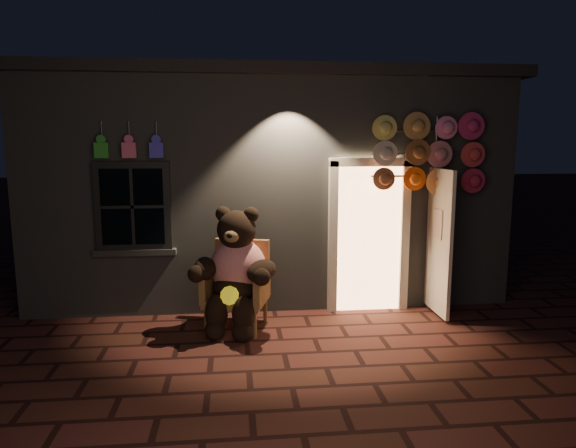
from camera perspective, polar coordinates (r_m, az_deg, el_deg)
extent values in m
plane|color=#4D221D|center=(6.09, -0.42, -14.21)|extent=(60.00, 60.00, 0.00)
cube|color=slate|center=(9.61, -2.75, 4.63)|extent=(7.00, 5.00, 3.30)
cube|color=black|center=(9.62, -2.83, 14.95)|extent=(7.30, 5.30, 0.16)
cube|color=black|center=(7.21, -16.83, 1.88)|extent=(1.00, 0.10, 1.20)
cube|color=black|center=(7.18, -16.87, 1.85)|extent=(0.82, 0.06, 1.02)
cube|color=slate|center=(7.31, -16.60, -3.02)|extent=(1.10, 0.14, 0.08)
cube|color=#FFB472|center=(7.42, 8.89, -1.54)|extent=(0.92, 0.10, 2.10)
cube|color=beige|center=(7.27, 5.00, -1.69)|extent=(0.12, 0.12, 2.20)
cube|color=beige|center=(7.53, 12.79, -1.50)|extent=(0.12, 0.12, 2.20)
cube|color=beige|center=(7.26, 9.18, 6.81)|extent=(1.16, 0.12, 0.12)
cube|color=beige|center=(7.35, 16.45, -1.91)|extent=(0.05, 0.80, 2.00)
cube|color=green|center=(7.15, -20.01, 7.70)|extent=(0.18, 0.07, 0.20)
cylinder|color=#59595E|center=(7.21, -20.01, 9.70)|extent=(0.02, 0.02, 0.25)
cube|color=#D3567A|center=(7.07, -17.23, 7.83)|extent=(0.18, 0.07, 0.20)
cylinder|color=#59595E|center=(7.13, -17.24, 9.85)|extent=(0.02, 0.02, 0.25)
cube|color=#3C35BA|center=(7.02, -14.40, 7.95)|extent=(0.18, 0.07, 0.20)
cylinder|color=#59595E|center=(7.07, -14.42, 9.98)|extent=(0.02, 0.02, 0.25)
cube|color=olive|center=(6.76, -5.74, -8.33)|extent=(0.90, 0.86, 0.11)
cube|color=olive|center=(6.95, -5.07, -4.67)|extent=(0.73, 0.29, 0.74)
cube|color=olive|center=(6.78, -8.66, -6.48)|extent=(0.26, 0.63, 0.42)
cube|color=olive|center=(6.59, -2.90, -6.84)|extent=(0.26, 0.63, 0.42)
cylinder|color=olive|center=(6.65, -9.08, -10.70)|extent=(0.05, 0.05, 0.34)
cylinder|color=olive|center=(6.48, -3.71, -11.15)|extent=(0.05, 0.05, 0.34)
cylinder|color=olive|center=(7.18, -7.51, -9.15)|extent=(0.05, 0.05, 0.34)
cylinder|color=olive|center=(7.02, -2.53, -9.51)|extent=(0.05, 0.05, 0.34)
ellipsoid|color=red|center=(6.69, -5.54, -4.85)|extent=(0.87, 0.77, 0.77)
ellipsoid|color=black|center=(6.67, -5.71, -6.92)|extent=(0.73, 0.66, 0.36)
sphere|color=black|center=(6.54, -5.74, -0.64)|extent=(0.62, 0.62, 0.50)
sphere|color=black|center=(6.59, -7.23, 1.13)|extent=(0.19, 0.19, 0.19)
sphere|color=black|center=(6.49, -4.13, 1.05)|extent=(0.19, 0.19, 0.19)
ellipsoid|color=brown|center=(6.33, -6.30, -1.38)|extent=(0.23, 0.19, 0.16)
ellipsoid|color=black|center=(6.57, -9.21, -4.90)|extent=(0.31, 0.52, 0.28)
ellipsoid|color=black|center=(6.37, -2.93, -5.25)|extent=(0.53, 0.57, 0.28)
ellipsoid|color=black|center=(6.50, -7.96, -9.80)|extent=(0.28, 0.28, 0.48)
ellipsoid|color=black|center=(6.41, -4.97, -10.04)|extent=(0.28, 0.28, 0.48)
sphere|color=black|center=(6.51, -8.10, -11.60)|extent=(0.26, 0.26, 0.26)
sphere|color=black|center=(6.42, -5.10, -11.86)|extent=(0.26, 0.26, 0.26)
cylinder|color=yellow|center=(6.38, -6.52, -7.90)|extent=(0.26, 0.16, 0.23)
cylinder|color=#59595E|center=(7.56, 15.80, 0.93)|extent=(0.04, 0.04, 2.75)
cylinder|color=#59595E|center=(7.36, 14.01, 9.96)|extent=(1.22, 0.03, 0.03)
cylinder|color=#59595E|center=(7.36, 13.92, 7.58)|extent=(1.22, 0.03, 0.03)
cylinder|color=#59595E|center=(7.37, 13.83, 5.20)|extent=(1.22, 0.03, 0.03)
cylinder|color=#C8BE5D|center=(7.16, 10.75, 10.51)|extent=(0.35, 0.11, 0.35)
cylinder|color=#B58446|center=(7.26, 13.96, 10.38)|extent=(0.35, 0.11, 0.35)
cylinder|color=pink|center=(7.38, 17.07, 10.22)|extent=(0.35, 0.11, 0.35)
cylinder|color=#C92D6A|center=(7.60, 19.77, 10.05)|extent=(0.35, 0.11, 0.35)
cylinder|color=beige|center=(7.13, 10.74, 7.64)|extent=(0.35, 0.11, 0.35)
cylinder|color=brown|center=(7.23, 13.93, 7.55)|extent=(0.35, 0.11, 0.35)
cylinder|color=#D2787F|center=(7.43, 16.76, 7.47)|extent=(0.35, 0.11, 0.35)
cylinder|color=#E64244|center=(7.57, 19.72, 7.35)|extent=(0.35, 0.11, 0.35)
cylinder|color=#B36238|center=(7.12, 10.72, 4.76)|extent=(0.35, 0.11, 0.35)
cylinder|color=orange|center=(7.30, 13.66, 4.77)|extent=(0.35, 0.11, 0.35)
cylinder|color=#F9A054|center=(7.42, 16.72, 4.71)|extent=(0.35, 0.11, 0.35)
cylinder|color=#C62648|center=(7.56, 19.67, 4.64)|extent=(0.35, 0.11, 0.35)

